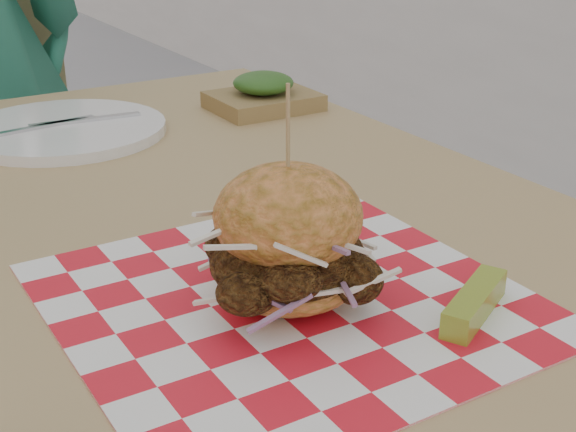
# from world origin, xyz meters

# --- Properties ---
(patio_table) EXTENTS (0.80, 1.20, 0.75)m
(patio_table) POSITION_xyz_m (0.16, -0.12, 0.67)
(patio_table) COLOR tan
(patio_table) RESTS_ON ground
(paper_liner) EXTENTS (0.36, 0.36, 0.00)m
(paper_liner) POSITION_xyz_m (0.18, -0.30, 0.75)
(paper_liner) COLOR red
(paper_liner) RESTS_ON patio_table
(sandwich) EXTENTS (0.16, 0.16, 0.18)m
(sandwich) POSITION_xyz_m (0.18, -0.30, 0.80)
(sandwich) COLOR orange
(sandwich) RESTS_ON paper_liner
(pickle_spear) EXTENTS (0.09, 0.06, 0.02)m
(pickle_spear) POSITION_xyz_m (0.29, -0.40, 0.76)
(pickle_spear) COLOR #92A22F
(pickle_spear) RESTS_ON paper_liner
(place_setting) EXTENTS (0.27, 0.27, 0.02)m
(place_setting) POSITION_xyz_m (0.16, 0.25, 0.76)
(place_setting) COLOR white
(place_setting) RESTS_ON patio_table
(kraft_tray) EXTENTS (0.15, 0.12, 0.06)m
(kraft_tray) POSITION_xyz_m (0.45, 0.22, 0.77)
(kraft_tray) COLOR olive
(kraft_tray) RESTS_ON patio_table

